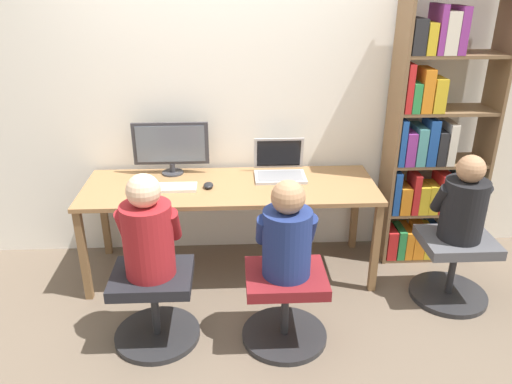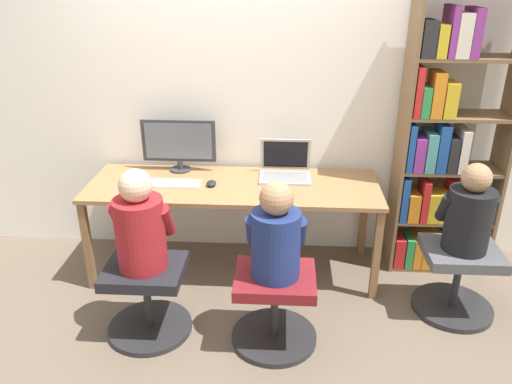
{
  "view_description": "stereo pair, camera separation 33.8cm",
  "coord_description": "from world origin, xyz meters",
  "px_view_note": "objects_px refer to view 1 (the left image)",
  "views": [
    {
      "loc": [
        0.02,
        -2.94,
        2.12
      ],
      "look_at": [
        0.18,
        0.15,
        0.74
      ],
      "focal_mm": 35.0,
      "sensor_mm": 36.0,
      "label": 1
    },
    {
      "loc": [
        0.36,
        -2.94,
        2.12
      ],
      "look_at": [
        0.18,
        0.15,
        0.74
      ],
      "focal_mm": 35.0,
      "sensor_mm": 36.0,
      "label": 2
    }
  ],
  "objects_px": {
    "person_near_shelf": "(464,203)",
    "office_chair_right": "(285,303)",
    "desktop_monitor": "(171,147)",
    "laptop": "(280,169)",
    "keyboard": "(167,187)",
    "person_at_laptop": "(287,235)",
    "office_chair_left": "(155,303)",
    "office_chair_side": "(453,265)",
    "bookshelf": "(430,152)",
    "person_at_monitor": "(148,232)"
  },
  "relations": [
    {
      "from": "office_chair_left",
      "to": "office_chair_side",
      "type": "xyz_separation_m",
      "value": [
        2.0,
        0.33,
        0.0
      ]
    },
    {
      "from": "laptop",
      "to": "person_at_laptop",
      "type": "distance_m",
      "value": 0.95
    },
    {
      "from": "office_chair_side",
      "to": "person_near_shelf",
      "type": "xyz_separation_m",
      "value": [
        0.0,
        0.0,
        0.47
      ]
    },
    {
      "from": "keyboard",
      "to": "office_chair_side",
      "type": "distance_m",
      "value": 2.06
    },
    {
      "from": "office_chair_left",
      "to": "keyboard",
      "type": "bearing_deg",
      "value": 87.58
    },
    {
      "from": "office_chair_left",
      "to": "person_at_monitor",
      "type": "bearing_deg",
      "value": 90.0
    },
    {
      "from": "desktop_monitor",
      "to": "office_chair_right",
      "type": "bearing_deg",
      "value": -53.9
    },
    {
      "from": "laptop",
      "to": "person_at_monitor",
      "type": "distance_m",
      "value": 1.24
    },
    {
      "from": "desktop_monitor",
      "to": "bookshelf",
      "type": "height_order",
      "value": "bookshelf"
    },
    {
      "from": "office_chair_right",
      "to": "person_at_laptop",
      "type": "xyz_separation_m",
      "value": [
        0.0,
        0.0,
        0.48
      ]
    },
    {
      "from": "office_chair_right",
      "to": "bookshelf",
      "type": "relative_size",
      "value": 0.27
    },
    {
      "from": "laptop",
      "to": "bookshelf",
      "type": "bearing_deg",
      "value": -0.37
    },
    {
      "from": "keyboard",
      "to": "laptop",
      "type": "bearing_deg",
      "value": 14.45
    },
    {
      "from": "laptop",
      "to": "office_chair_left",
      "type": "xyz_separation_m",
      "value": [
        -0.84,
        -0.91,
        -0.51
      ]
    },
    {
      "from": "office_chair_right",
      "to": "person_near_shelf",
      "type": "bearing_deg",
      "value": 17.5
    },
    {
      "from": "laptop",
      "to": "keyboard",
      "type": "xyz_separation_m",
      "value": [
        -0.81,
        -0.21,
        -0.04
      ]
    },
    {
      "from": "desktop_monitor",
      "to": "bookshelf",
      "type": "xyz_separation_m",
      "value": [
        1.93,
        -0.09,
        -0.04
      ]
    },
    {
      "from": "office_chair_right",
      "to": "desktop_monitor",
      "type": "bearing_deg",
      "value": 126.1
    },
    {
      "from": "office_chair_side",
      "to": "office_chair_right",
      "type": "bearing_deg",
      "value": -162.68
    },
    {
      "from": "office_chair_side",
      "to": "desktop_monitor",
      "type": "bearing_deg",
      "value": 161.29
    },
    {
      "from": "laptop",
      "to": "person_near_shelf",
      "type": "height_order",
      "value": "person_near_shelf"
    },
    {
      "from": "keyboard",
      "to": "person_at_laptop",
      "type": "bearing_deg",
      "value": -43.95
    },
    {
      "from": "laptop",
      "to": "office_chair_left",
      "type": "distance_m",
      "value": 1.34
    },
    {
      "from": "office_chair_left",
      "to": "office_chair_right",
      "type": "height_order",
      "value": "same"
    },
    {
      "from": "desktop_monitor",
      "to": "person_at_laptop",
      "type": "bearing_deg",
      "value": -53.79
    },
    {
      "from": "desktop_monitor",
      "to": "office_chair_left",
      "type": "height_order",
      "value": "desktop_monitor"
    },
    {
      "from": "desktop_monitor",
      "to": "keyboard",
      "type": "height_order",
      "value": "desktop_monitor"
    },
    {
      "from": "laptop",
      "to": "office_chair_right",
      "type": "height_order",
      "value": "laptop"
    },
    {
      "from": "laptop",
      "to": "person_at_laptop",
      "type": "height_order",
      "value": "person_at_laptop"
    },
    {
      "from": "person_near_shelf",
      "to": "laptop",
      "type": "bearing_deg",
      "value": 153.59
    },
    {
      "from": "person_at_laptop",
      "to": "person_near_shelf",
      "type": "height_order",
      "value": "person_at_laptop"
    },
    {
      "from": "bookshelf",
      "to": "office_chair_right",
      "type": "bearing_deg",
      "value": -141.0
    },
    {
      "from": "laptop",
      "to": "person_at_monitor",
      "type": "relative_size",
      "value": 0.59
    },
    {
      "from": "keyboard",
      "to": "office_chair_right",
      "type": "height_order",
      "value": "keyboard"
    },
    {
      "from": "laptop",
      "to": "office_chair_left",
      "type": "bearing_deg",
      "value": -132.81
    },
    {
      "from": "desktop_monitor",
      "to": "office_chair_right",
      "type": "relative_size",
      "value": 1.05
    },
    {
      "from": "office_chair_left",
      "to": "office_chair_side",
      "type": "bearing_deg",
      "value": 9.42
    },
    {
      "from": "laptop",
      "to": "person_at_monitor",
      "type": "xyz_separation_m",
      "value": [
        -0.84,
        -0.91,
        -0.02
      ]
    },
    {
      "from": "desktop_monitor",
      "to": "keyboard",
      "type": "distance_m",
      "value": 0.36
    },
    {
      "from": "person_near_shelf",
      "to": "desktop_monitor",
      "type": "bearing_deg",
      "value": 161.4
    },
    {
      "from": "keyboard",
      "to": "office_chair_right",
      "type": "distance_m",
      "value": 1.17
    },
    {
      "from": "keyboard",
      "to": "person_near_shelf",
      "type": "relative_size",
      "value": 0.71
    },
    {
      "from": "desktop_monitor",
      "to": "person_near_shelf",
      "type": "bearing_deg",
      "value": -18.6
    },
    {
      "from": "desktop_monitor",
      "to": "person_near_shelf",
      "type": "distance_m",
      "value": 2.08
    },
    {
      "from": "bookshelf",
      "to": "office_chair_side",
      "type": "distance_m",
      "value": 0.85
    },
    {
      "from": "office_chair_left",
      "to": "desktop_monitor",
      "type": "bearing_deg",
      "value": 87.73
    },
    {
      "from": "desktop_monitor",
      "to": "laptop",
      "type": "bearing_deg",
      "value": -6.07
    },
    {
      "from": "office_chair_right",
      "to": "person_at_monitor",
      "type": "relative_size",
      "value": 0.85
    },
    {
      "from": "desktop_monitor",
      "to": "laptop",
      "type": "relative_size",
      "value": 1.5
    },
    {
      "from": "person_near_shelf",
      "to": "office_chair_right",
      "type": "bearing_deg",
      "value": -162.5
    }
  ]
}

